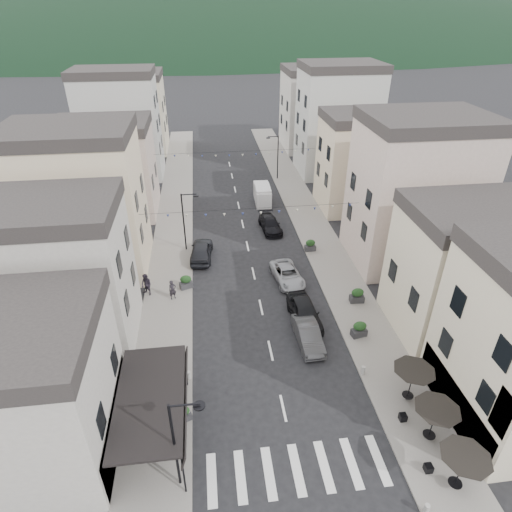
{
  "coord_description": "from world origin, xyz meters",
  "views": [
    {
      "loc": [
        -3.85,
        -11.14,
        21.43
      ],
      "look_at": [
        -0.12,
        18.26,
        3.5
      ],
      "focal_mm": 30.0,
      "sensor_mm": 36.0,
      "label": 1
    }
  ],
  "objects_px": {
    "parked_car_d": "(270,224)",
    "parked_car_e": "(201,251)",
    "parked_car_b": "(308,335)",
    "parked_car_c": "(287,275)",
    "pedestrian_b": "(146,285)",
    "delivery_van": "(262,194)",
    "pedestrian_a": "(173,290)",
    "parked_car_a": "(305,312)"
  },
  "relations": [
    {
      "from": "parked_car_d",
      "to": "parked_car_e",
      "type": "distance_m",
      "value": 8.9
    },
    {
      "from": "parked_car_b",
      "to": "parked_car_c",
      "type": "bearing_deg",
      "value": 87.76
    },
    {
      "from": "parked_car_c",
      "to": "pedestrian_b",
      "type": "xyz_separation_m",
      "value": [
        -12.0,
        -0.68,
        0.44
      ]
    },
    {
      "from": "delivery_van",
      "to": "pedestrian_b",
      "type": "height_order",
      "value": "delivery_van"
    },
    {
      "from": "parked_car_e",
      "to": "pedestrian_a",
      "type": "height_order",
      "value": "pedestrian_a"
    },
    {
      "from": "parked_car_a",
      "to": "delivery_van",
      "type": "bearing_deg",
      "value": 86.65
    },
    {
      "from": "parked_car_c",
      "to": "delivery_van",
      "type": "distance_m",
      "value": 17.21
    },
    {
      "from": "delivery_van",
      "to": "pedestrian_a",
      "type": "relative_size",
      "value": 2.66
    },
    {
      "from": "parked_car_c",
      "to": "parked_car_a",
      "type": "bearing_deg",
      "value": -94.62
    },
    {
      "from": "parked_car_c",
      "to": "pedestrian_b",
      "type": "bearing_deg",
      "value": 175.71
    },
    {
      "from": "parked_car_c",
      "to": "delivery_van",
      "type": "relative_size",
      "value": 1.03
    },
    {
      "from": "parked_car_a",
      "to": "pedestrian_b",
      "type": "relative_size",
      "value": 2.49
    },
    {
      "from": "parked_car_a",
      "to": "parked_car_d",
      "type": "height_order",
      "value": "parked_car_a"
    },
    {
      "from": "parked_car_e",
      "to": "delivery_van",
      "type": "bearing_deg",
      "value": -115.71
    },
    {
      "from": "parked_car_a",
      "to": "parked_car_b",
      "type": "distance_m",
      "value": 2.46
    },
    {
      "from": "parked_car_d",
      "to": "parked_car_c",
      "type": "bearing_deg",
      "value": -95.03
    },
    {
      "from": "parked_car_a",
      "to": "delivery_van",
      "type": "distance_m",
      "value": 22.72
    },
    {
      "from": "parked_car_b",
      "to": "pedestrian_b",
      "type": "distance_m",
      "value": 14.04
    },
    {
      "from": "parked_car_e",
      "to": "pedestrian_b",
      "type": "height_order",
      "value": "pedestrian_b"
    },
    {
      "from": "parked_car_a",
      "to": "parked_car_e",
      "type": "relative_size",
      "value": 1.0
    },
    {
      "from": "parked_car_b",
      "to": "pedestrian_b",
      "type": "height_order",
      "value": "pedestrian_b"
    },
    {
      "from": "parked_car_d",
      "to": "parked_car_b",
      "type": "bearing_deg",
      "value": -95.03
    },
    {
      "from": "parked_car_a",
      "to": "parked_car_c",
      "type": "bearing_deg",
      "value": 89.36
    },
    {
      "from": "parked_car_b",
      "to": "delivery_van",
      "type": "xyz_separation_m",
      "value": [
        0.2,
        25.16,
        0.35
      ]
    },
    {
      "from": "pedestrian_a",
      "to": "pedestrian_b",
      "type": "distance_m",
      "value": 2.31
    },
    {
      "from": "parked_car_b",
      "to": "pedestrian_b",
      "type": "xyz_separation_m",
      "value": [
        -12.0,
        7.27,
        0.38
      ]
    },
    {
      "from": "parked_car_a",
      "to": "pedestrian_b",
      "type": "height_order",
      "value": "pedestrian_b"
    },
    {
      "from": "parked_car_d",
      "to": "delivery_van",
      "type": "height_order",
      "value": "delivery_van"
    },
    {
      "from": "delivery_van",
      "to": "pedestrian_b",
      "type": "distance_m",
      "value": 21.65
    },
    {
      "from": "parked_car_b",
      "to": "pedestrian_a",
      "type": "relative_size",
      "value": 2.52
    },
    {
      "from": "parked_car_e",
      "to": "parked_car_a",
      "type": "bearing_deg",
      "value": 132.44
    },
    {
      "from": "pedestrian_b",
      "to": "delivery_van",
      "type": "bearing_deg",
      "value": 93.79
    },
    {
      "from": "parked_car_c",
      "to": "pedestrian_a",
      "type": "distance_m",
      "value": 9.97
    },
    {
      "from": "parked_car_c",
      "to": "pedestrian_a",
      "type": "relative_size",
      "value": 2.74
    },
    {
      "from": "parked_car_b",
      "to": "parked_car_e",
      "type": "xyz_separation_m",
      "value": [
        -7.4,
        12.77,
        0.11
      ]
    },
    {
      "from": "parked_car_e",
      "to": "pedestrian_a",
      "type": "xyz_separation_m",
      "value": [
        -2.45,
        -6.34,
        0.15
      ]
    },
    {
      "from": "parked_car_b",
      "to": "parked_car_a",
      "type": "bearing_deg",
      "value": 81.15
    },
    {
      "from": "parked_car_a",
      "to": "pedestrian_b",
      "type": "bearing_deg",
      "value": 154.96
    },
    {
      "from": "parked_car_c",
      "to": "parked_car_d",
      "type": "relative_size",
      "value": 1.01
    },
    {
      "from": "parked_car_b",
      "to": "parked_car_d",
      "type": "relative_size",
      "value": 0.93
    },
    {
      "from": "parked_car_e",
      "to": "pedestrian_a",
      "type": "distance_m",
      "value": 6.8
    },
    {
      "from": "delivery_van",
      "to": "pedestrian_a",
      "type": "bearing_deg",
      "value": -116.13
    }
  ]
}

